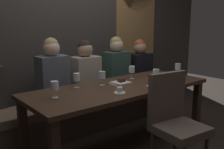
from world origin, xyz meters
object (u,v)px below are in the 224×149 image
dessert_plate (121,82)px  diner_far_end (116,65)px  dining_table (121,93)px  wine_glass_far_left (156,73)px  chair_near_side (174,117)px  fork_on_table (113,84)px  banquette_bench (87,112)px  wine_glass_center_back (132,70)px  wine_glass_end_right (77,78)px  wine_glass_near_right (102,75)px  diner_bearded (86,71)px  espresso_cup (120,91)px  wine_glass_center_front (178,67)px  wine_glass_end_left (55,86)px  diner_near_end (139,64)px  diner_redhead (53,73)px

dessert_plate → diner_far_end: bearing=54.2°
dining_table → wine_glass_far_left: size_ratio=13.41×
chair_near_side → fork_on_table: 0.85m
banquette_bench → dessert_plate: (0.10, -0.59, 0.53)m
dining_table → wine_glass_far_left: wine_glass_far_left is taller
diner_far_end → wine_glass_center_back: 0.53m
wine_glass_end_right → wine_glass_center_back: 0.81m
wine_glass_near_right → dessert_plate: wine_glass_near_right is taller
diner_bearded → espresso_cup: 0.93m
espresso_cup → wine_glass_near_right: bearing=80.3°
wine_glass_center_front → wine_glass_end_left: same height
wine_glass_end_left → diner_bearded: bearing=39.5°
dining_table → chair_near_side: bearing=-85.6°
wine_glass_center_front → espresso_cup: (-1.22, -0.19, -0.09)m
chair_near_side → wine_glass_end_right: chair_near_side is taller
fork_on_table → dessert_plate: bearing=11.9°
espresso_cup → dessert_plate: espresso_cup is taller
wine_glass_near_right → espresso_cup: size_ratio=1.37×
fork_on_table → diner_near_end: bearing=36.5°
banquette_bench → diner_near_end: bearing=-1.0°
diner_redhead → chair_near_side: bearing=-68.6°
wine_glass_end_left → espresso_cup: (0.59, -0.27, -0.09)m
wine_glass_end_left → fork_on_table: bearing=4.8°
dining_table → diner_near_end: bearing=34.6°
diner_far_end → dessert_plate: bearing=-125.8°
wine_glass_near_right → wine_glass_center_front: same height
diner_redhead → espresso_cup: diner_redhead is taller
diner_bearded → dessert_plate: diner_bearded is taller
diner_bearded → wine_glass_center_back: (0.40, -0.48, 0.03)m
banquette_bench → wine_glass_end_left: (-0.81, -0.66, 0.63)m
wine_glass_end_right → wine_glass_center_front: same height
banquette_bench → wine_glass_center_front: 1.39m
wine_glass_near_right → espresso_cup: (-0.07, -0.38, -0.09)m
wine_glass_center_front → espresso_cup: 1.24m
dining_table → diner_bearded: size_ratio=2.82×
wine_glass_end_right → wine_glass_near_right: (0.29, -0.09, 0.00)m
banquette_bench → diner_redhead: diner_redhead is taller
wine_glass_end_right → wine_glass_near_right: same height
wine_glass_center_back → dessert_plate: size_ratio=0.86×
dining_table → wine_glass_center_back: wine_glass_center_back is taller
dessert_plate → fork_on_table: bearing=-175.2°
wine_glass_end_left → dining_table: bearing=-2.7°
espresso_cup → wine_glass_far_left: bearing=7.4°
dining_table → espresso_cup: size_ratio=18.33×
diner_far_end → wine_glass_far_left: size_ratio=4.90×
wine_glass_center_back → fork_on_table: 0.43m
diner_redhead → wine_glass_center_front: diner_redhead is taller
diner_bearded → diner_far_end: size_ratio=0.97×
dessert_plate → espresso_cup: bearing=-133.0°
dessert_plate → wine_glass_far_left: bearing=-38.0°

